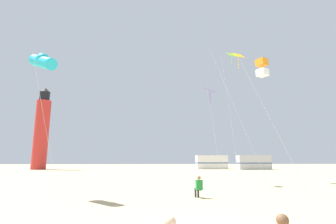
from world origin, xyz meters
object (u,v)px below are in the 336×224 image
object	(u,v)px
kite_tube_cyan	(43,61)
lighthouse_distant	(42,130)
kite_diamond_lime	(231,61)
kite_flyer_standing	(199,186)
rv_van_white	(212,162)
kite_diamond_violet	(210,93)
kite_box_orange	(262,68)
rv_van_silver	(254,162)
kite_diamond_gold	(238,60)

from	to	relation	value
kite_tube_cyan	lighthouse_distant	world-z (taller)	lighthouse_distant
kite_diamond_lime	kite_flyer_standing	bearing A→B (deg)	-117.74
kite_tube_cyan	rv_van_white	size ratio (longest dim) A/B	1.28
lighthouse_distant	rv_van_white	world-z (taller)	lighthouse_distant
kite_flyer_standing	kite_diamond_violet	world-z (taller)	kite_diamond_violet
kite_flyer_standing	kite_diamond_lime	world-z (taller)	kite_diamond_lime
kite_flyer_standing	lighthouse_distant	xyz separation A→B (m)	(-25.40, 39.04, 7.22)
kite_tube_cyan	kite_box_orange	distance (m)	13.58
kite_box_orange	rv_van_white	distance (m)	38.94
rv_van_silver	kite_flyer_standing	bearing A→B (deg)	-116.04
kite_box_orange	rv_van_silver	xyz separation A→B (m)	(12.76, 35.03, -6.49)
kite_diamond_gold	lighthouse_distant	world-z (taller)	lighthouse_distant
kite_flyer_standing	rv_van_white	bearing A→B (deg)	-116.00
kite_diamond_violet	kite_diamond_lime	bearing A→B (deg)	46.23
rv_van_white	kite_box_orange	bearing A→B (deg)	-99.67
kite_diamond_lime	kite_box_orange	bearing A→B (deg)	-95.52
kite_flyer_standing	kite_diamond_gold	size ratio (longest dim) A/B	0.11
kite_diamond_gold	kite_diamond_violet	bearing A→B (deg)	143.87
lighthouse_distant	rv_van_silver	world-z (taller)	lighthouse_distant
kite_flyer_standing	kite_diamond_lime	distance (m)	16.32
kite_tube_cyan	kite_box_orange	bearing A→B (deg)	3.78
kite_box_orange	kite_diamond_lime	size ratio (longest dim) A/B	0.66
kite_diamond_gold	lighthouse_distant	distance (m)	44.87
kite_diamond_gold	kite_tube_cyan	distance (m)	14.60
rv_van_silver	kite_box_orange	bearing A→B (deg)	-110.62
kite_diamond_lime	lighthouse_distant	distance (m)	42.33
kite_diamond_gold	kite_diamond_lime	world-z (taller)	kite_diamond_lime
kite_diamond_lime	rv_van_silver	world-z (taller)	kite_diamond_lime
kite_diamond_violet	rv_van_silver	distance (m)	33.46
kite_diamond_gold	rv_van_silver	world-z (taller)	kite_diamond_gold
kite_diamond_gold	rv_van_silver	size ratio (longest dim) A/B	1.67
kite_flyer_standing	rv_van_white	xyz separation A→B (m)	(9.59, 39.50, 0.78)
lighthouse_distant	kite_tube_cyan	bearing A→B (deg)	-66.87
kite_diamond_lime	rv_van_silver	size ratio (longest dim) A/B	1.98
kite_box_orange	lighthouse_distant	size ratio (longest dim) A/B	0.50
kite_diamond_gold	rv_van_white	bearing A→B (deg)	81.43
rv_van_silver	kite_diamond_gold	bearing A→B (deg)	-113.25
kite_box_orange	kite_diamond_lime	xyz separation A→B (m)	(0.86, 8.91, 4.11)
kite_diamond_gold	kite_diamond_lime	distance (m)	5.15
kite_diamond_lime	rv_van_white	world-z (taller)	kite_diamond_lime
kite_diamond_violet	rv_van_silver	xyz separation A→B (m)	(14.94, 29.29, -6.25)
kite_tube_cyan	rv_van_white	distance (m)	43.61
kite_flyer_standing	kite_box_orange	distance (m)	8.71
kite_tube_cyan	rv_van_silver	distance (m)	44.97
kite_tube_cyan	rv_van_silver	size ratio (longest dim) A/B	1.29
kite_flyer_standing	kite_diamond_lime	size ratio (longest dim) A/B	0.09
kite_diamond_violet	kite_tube_cyan	xyz separation A→B (m)	(-11.37, -6.64, 0.03)
kite_flyer_standing	kite_diamond_lime	xyz separation A→B (m)	(5.44, 10.35, 11.38)
rv_van_white	kite_diamond_lime	bearing A→B (deg)	-100.27
kite_diamond_gold	kite_diamond_violet	size ratio (longest dim) A/B	1.33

